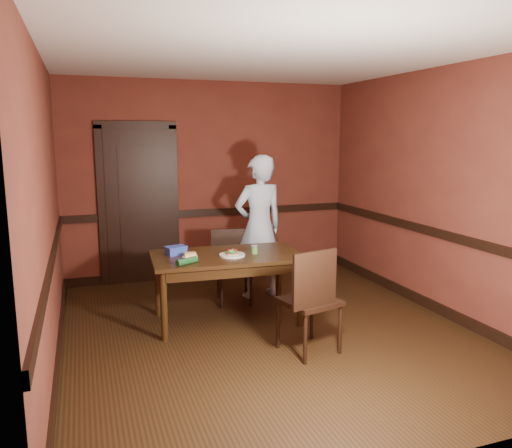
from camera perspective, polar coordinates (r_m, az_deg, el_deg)
floor at (r=5.21m, az=1.30°, el=-12.10°), size 4.00×4.50×0.01m
ceiling at (r=4.88m, az=1.44°, el=18.74°), size 4.00×4.50×0.01m
wall_back at (r=7.00m, az=-5.17°, el=5.00°), size 4.00×0.02×2.70m
wall_front at (r=2.90m, az=17.29°, el=-2.67°), size 4.00×0.02×2.70m
wall_left at (r=4.56m, az=-22.87°, el=1.53°), size 0.02×4.50×2.70m
wall_right at (r=5.87m, az=20.00°, el=3.45°), size 0.02×4.50×2.70m
dado_back at (r=7.04m, az=-5.08°, el=1.34°), size 4.00×0.03×0.10m
dado_left at (r=4.64m, az=-22.30°, el=-3.96°), size 0.03×4.50×0.10m
dado_right at (r=5.92m, az=19.63°, el=-0.88°), size 0.03×4.50×0.10m
baseboard_back at (r=7.21m, az=-4.98°, el=-5.27°), size 4.00×0.03×0.12m
baseboard_left at (r=4.90m, az=-21.63°, el=-13.53°), size 0.03×4.50×0.12m
baseboard_right at (r=6.13m, az=19.16°, el=-8.61°), size 0.03×4.50×0.12m
door at (r=6.82m, az=-13.24°, el=2.45°), size 1.05×0.07×2.20m
dining_table at (r=5.37m, az=-3.33°, el=-7.28°), size 1.61×0.98×0.73m
chair_far at (r=5.91m, az=-2.51°, el=-4.97°), size 0.46×0.46×0.86m
chair_near at (r=4.62m, az=6.10°, el=-8.53°), size 0.56×0.56×0.99m
person at (r=6.06m, az=0.35°, el=-0.33°), size 0.68×0.49×1.74m
sandwich_plate at (r=5.20m, az=-2.75°, el=-3.45°), size 0.27×0.27×0.07m
sauce_jar at (r=5.28m, az=-0.17°, el=-2.94°), size 0.07×0.07×0.09m
cheese_saucer at (r=5.17m, az=-7.55°, el=-3.59°), size 0.16×0.16×0.05m
food_tub at (r=5.31m, az=-9.14°, el=-2.98°), size 0.24×0.20×0.09m
wrapped_veg at (r=4.90m, az=-7.91°, el=-4.22°), size 0.23×0.16×0.06m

